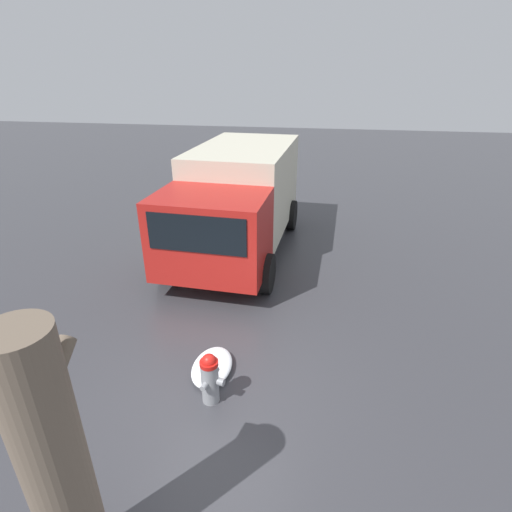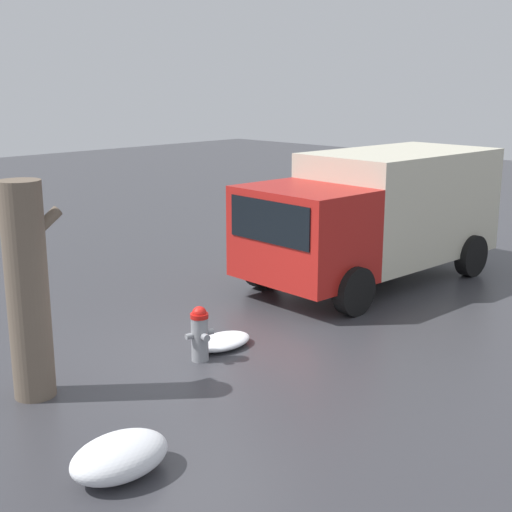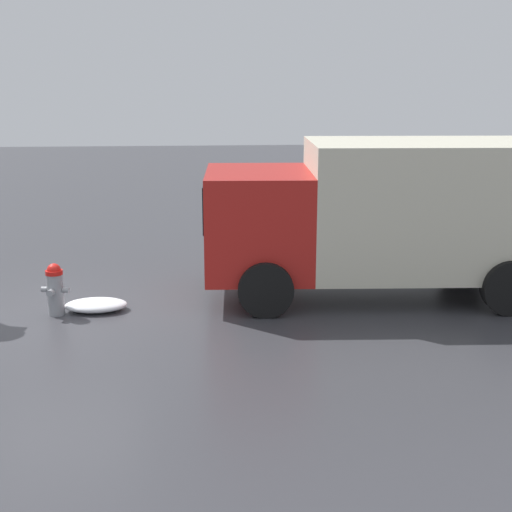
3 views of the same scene
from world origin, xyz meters
TOP-DOWN VIEW (x-y plane):
  - ground_plane at (0.00, 0.00)m, footprint 60.00×60.00m
  - fire_hydrant at (-0.00, -0.00)m, footprint 0.47×0.38m
  - delivery_truck at (5.59, 0.73)m, footprint 6.10×2.93m
  - snow_pile_by_hydrant at (0.61, 0.15)m, footprint 1.02×0.65m

SIDE VIEW (x-z plane):
  - ground_plane at x=0.00m, z-range 0.00..0.00m
  - snow_pile_by_hydrant at x=0.61m, z-range 0.00..0.19m
  - fire_hydrant at x=0.00m, z-range 0.01..0.87m
  - delivery_truck at x=5.59m, z-range 0.13..2.83m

